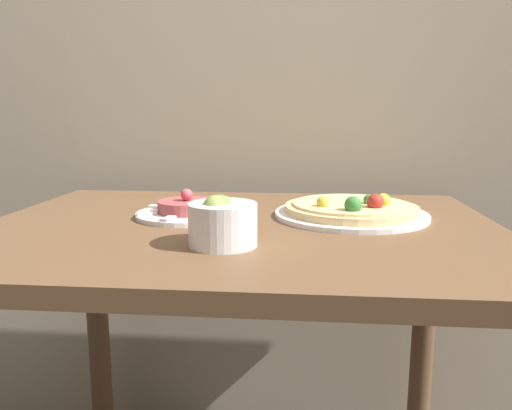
{
  "coord_description": "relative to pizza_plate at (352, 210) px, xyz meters",
  "views": [
    {
      "loc": [
        0.12,
        -0.58,
        1.01
      ],
      "look_at": [
        0.03,
        0.38,
        0.83
      ],
      "focal_mm": 35.0,
      "sensor_mm": 36.0,
      "label": 1
    }
  ],
  "objects": [
    {
      "name": "dining_table",
      "position": [
        -0.23,
        -0.08,
        -0.14
      ],
      "size": [
        1.03,
        0.77,
        0.79
      ],
      "color": "brown",
      "rests_on": "ground_plane"
    },
    {
      "name": "back_wall",
      "position": [
        -0.23,
        0.43,
        0.5
      ],
      "size": [
        8.0,
        0.05,
        2.6
      ],
      "color": "tan",
      "rests_on": "ground_plane"
    },
    {
      "name": "tartare_plate",
      "position": [
        -0.35,
        -0.03,
        -0.0
      ],
      "size": [
        0.22,
        0.22,
        0.06
      ],
      "color": "white",
      "rests_on": "dining_table"
    },
    {
      "name": "small_bowl",
      "position": [
        -0.24,
        -0.25,
        0.03
      ],
      "size": [
        0.12,
        0.12,
        0.09
      ],
      "color": "white",
      "rests_on": "dining_table"
    },
    {
      "name": "pizza_plate",
      "position": [
        0.0,
        0.0,
        0.0
      ],
      "size": [
        0.32,
        0.32,
        0.06
      ],
      "color": "white",
      "rests_on": "dining_table"
    }
  ]
}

